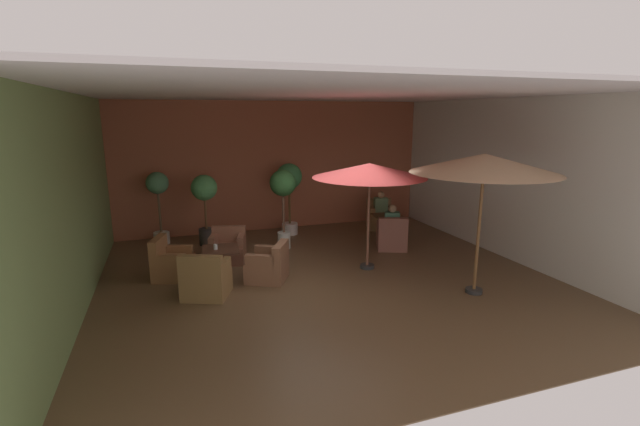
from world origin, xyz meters
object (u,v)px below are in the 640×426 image
potted_tree_right_corner (289,184)px  patio_umbrella_center_beige (369,171)px  potted_tree_left_corner (283,191)px  patron_by_window (392,220)px  armchair_front_left_east (228,249)px  armchair_front_left_south (171,263)px  cafe_table_front_right (388,220)px  armchair_front_right_north (380,218)px  iced_drink_cup (216,247)px  patio_umbrella_tall_red (484,164)px  potted_tree_mid_right (205,197)px  cafe_table_front_left (221,255)px  armchair_front_right_east (392,236)px  armchair_front_left_west (206,280)px  armchair_front_left_north (269,266)px  potted_tree_mid_left (158,195)px  patron_blue_shirt (381,205)px

potted_tree_right_corner → patio_umbrella_center_beige: bearing=-75.2°
potted_tree_left_corner → patron_by_window: size_ratio=2.94×
armchair_front_left_east → armchair_front_left_south: size_ratio=1.01×
armchair_front_left_south → cafe_table_front_right: 5.91m
armchair_front_right_north → patron_by_window: (-0.65, -1.94, 0.43)m
iced_drink_cup → armchair_front_right_north: bearing=27.3°
patio_umbrella_tall_red → armchair_front_right_north: bearing=84.2°
armchair_front_left_east → armchair_front_left_south: (-1.27, -0.69, 0.02)m
armchair_front_right_north → potted_tree_mid_right: 5.19m
cafe_table_front_left → armchair_front_right_east: bearing=8.3°
armchair_front_left_west → cafe_table_front_left: bearing=67.3°
armchair_front_right_north → potted_tree_mid_right: bearing=-179.1°
armchair_front_left_south → cafe_table_front_right: (5.76, 1.31, 0.19)m
armchair_front_left_north → potted_tree_mid_right: 3.33m
armchair_front_left_east → armchair_front_right_north: 5.02m
armchair_front_left_north → patron_by_window: patron_by_window is taller
armchair_front_left_east → armchair_front_right_north: armchair_front_right_north is taller
cafe_table_front_left → potted_tree_left_corner: size_ratio=0.40×
armchair_front_left_north → potted_tree_mid_left: size_ratio=0.54×
cafe_table_front_right → potted_tree_mid_left: potted_tree_mid_left is taller
armchair_front_left_south → cafe_table_front_left: bearing=-16.8°
armchair_front_left_north → potted_tree_mid_right: (-0.98, 3.03, 0.97)m
cafe_table_front_right → armchair_front_right_north: bearing=75.3°
patron_by_window → cafe_table_front_left: bearing=-171.2°
cafe_table_front_left → patio_umbrella_center_beige: size_ratio=0.33×
potted_tree_left_corner → patron_blue_shirt: size_ratio=2.87×
potted_tree_mid_right → armchair_front_right_east: bearing=-23.2°
potted_tree_left_corner → iced_drink_cup: potted_tree_left_corner is taller
patron_blue_shirt → potted_tree_left_corner: bearing=-162.7°
potted_tree_mid_left → potted_tree_right_corner: bearing=-3.2°
cafe_table_front_left → armchair_front_right_east: size_ratio=0.79×
patio_umbrella_tall_red → armchair_front_left_north: bearing=151.5°
patio_umbrella_tall_red → potted_tree_mid_right: 6.88m
armchair_front_left_east → armchair_front_left_west: bearing=-109.1°
armchair_front_left_west → patio_umbrella_tall_red: 5.57m
armchair_front_right_east → patron_blue_shirt: patron_blue_shirt is taller
cafe_table_front_left → armchair_front_left_north: (0.91, -0.49, -0.18)m
armchair_front_left_south → potted_tree_right_corner: potted_tree_right_corner is taller
armchair_front_left_east → armchair_front_right_east: bearing=-5.0°
armchair_front_right_north → patio_umbrella_tall_red: patio_umbrella_tall_red is taller
patio_umbrella_tall_red → patron_blue_shirt: (0.50, 5.02, -1.76)m
cafe_table_front_right → patio_umbrella_tall_red: patio_umbrella_tall_red is taller
potted_tree_left_corner → potted_tree_mid_right: potted_tree_left_corner is taller
potted_tree_right_corner → potted_tree_mid_left: bearing=176.8°
potted_tree_right_corner → patron_by_window: potted_tree_right_corner is taller
patio_umbrella_tall_red → potted_tree_mid_left: size_ratio=1.40×
patron_blue_shirt → armchair_front_right_north: bearing=75.3°
potted_tree_mid_left → cafe_table_front_right: bearing=-13.4°
armchair_front_left_west → potted_tree_mid_left: size_ratio=0.53×
armchair_front_left_west → patio_umbrella_center_beige: size_ratio=0.42×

